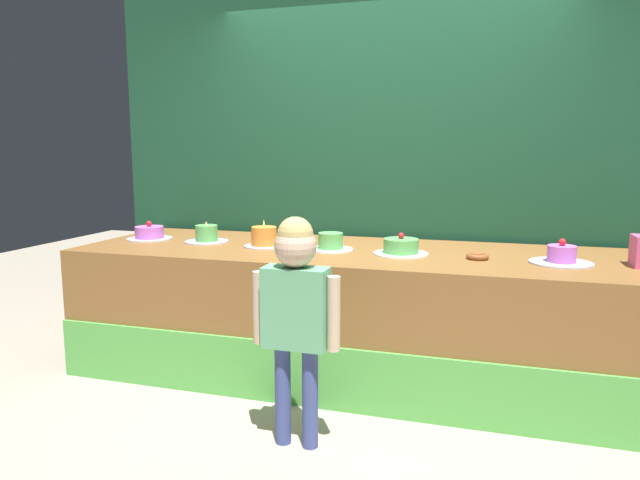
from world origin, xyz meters
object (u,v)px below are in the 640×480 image
object	(u,v)px
cake_center_right	(331,243)
cake_right	(401,247)
donut	(477,256)
child_figure	(296,300)
cake_center_left	(264,238)
cake_left	(207,235)
cake_far_right	(561,257)
cake_far_left	(149,234)

from	to	relation	value
cake_center_right	cake_right	xyz separation A→B (m)	(0.46, -0.02, -0.00)
donut	child_figure	bearing A→B (deg)	-132.05
cake_center_left	cake_right	xyz separation A→B (m)	(0.91, -0.02, -0.02)
child_figure	cake_center_right	size ratio (longest dim) A/B	3.96
cake_left	cake_far_right	xyz separation A→B (m)	(2.28, -0.11, -0.01)
donut	cake_center_right	distance (m)	0.91
cake_left	cake_center_right	distance (m)	0.91
donut	cake_far_right	size ratio (longest dim) A/B	0.38
cake_center_right	cake_right	distance (m)	0.46
cake_left	cake_right	distance (m)	1.37
cake_right	cake_center_right	bearing A→B (deg)	177.03
child_figure	cake_far_left	size ratio (longest dim) A/B	3.56
child_figure	cake_right	distance (m)	1.00
child_figure	cake_center_right	xyz separation A→B (m)	(-0.10, 0.95, 0.13)
child_figure	cake_left	xyz separation A→B (m)	(-1.01, 1.01, 0.13)
cake_center_left	cake_far_right	size ratio (longest dim) A/B	0.77
cake_far_left	cake_far_right	xyz separation A→B (m)	(2.73, -0.11, -0.00)
child_figure	cake_left	bearing A→B (deg)	135.05
donut	cake_right	distance (m)	0.46
cake_left	cake_center_left	size ratio (longest dim) A/B	1.13
cake_far_right	donut	bearing A→B (deg)	179.59
child_figure	cake_far_right	bearing A→B (deg)	35.31
donut	cake_left	xyz separation A→B (m)	(-1.82, 0.10, 0.03)
donut	cake_far_left	distance (m)	2.28
cake_right	cake_far_right	world-z (taller)	cake_far_right
cake_center_left	cake_center_right	world-z (taller)	cake_center_left
child_figure	cake_center_left	size ratio (longest dim) A/B	4.28
child_figure	cake_left	world-z (taller)	child_figure
donut	cake_far_left	xyz separation A→B (m)	(-2.28, 0.10, 0.03)
child_figure	cake_far_left	xyz separation A→B (m)	(-1.46, 1.01, 0.13)
child_figure	cake_left	size ratio (longest dim) A/B	3.79
cake_center_left	cake_right	world-z (taller)	cake_center_left
donut	cake_far_right	bearing A→B (deg)	-0.41
donut	cake_center_left	xyz separation A→B (m)	(-1.37, 0.04, 0.04)
cake_far_left	cake_center_left	distance (m)	0.91
child_figure	cake_center_right	bearing A→B (deg)	95.81
cake_far_left	cake_center_right	size ratio (longest dim) A/B	1.11
donut	cake_far_left	world-z (taller)	cake_far_left
child_figure	cake_right	size ratio (longest dim) A/B	3.41
cake_far_left	cake_left	bearing A→B (deg)	0.01
donut	cake_right	bearing A→B (deg)	176.82
child_figure	cake_center_right	world-z (taller)	child_figure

